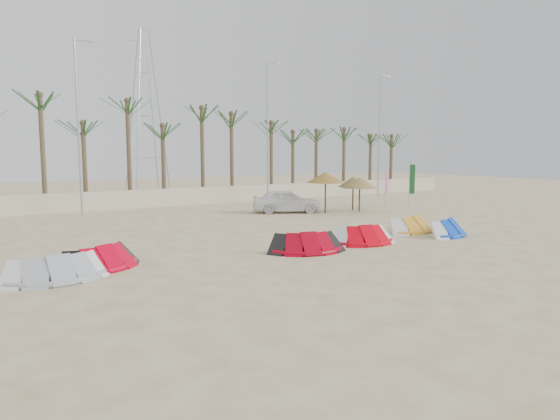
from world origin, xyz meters
TOP-DOWN VIEW (x-y plane):
  - ground at (0.00, 0.00)m, footprint 120.00×120.00m
  - boundary_wall at (0.00, 22.00)m, footprint 60.00×0.30m
  - palm_line at (0.67, 23.50)m, footprint 52.00×4.00m
  - lamp_b at (-5.96, 20.00)m, footprint 1.25×0.14m
  - lamp_c at (8.04, 20.00)m, footprint 1.25×0.14m
  - lamp_d at (20.04, 20.00)m, footprint 1.25×0.14m
  - pylon at (1.00, 28.00)m, footprint 3.00×3.00m
  - kite_grey at (-10.22, 3.41)m, footprint 3.31×1.76m
  - kite_red_left at (-8.65, 4.27)m, footprint 3.45×2.50m
  - kite_red_mid at (-1.07, 2.69)m, footprint 3.39×2.28m
  - kite_red_right at (2.11, 2.81)m, footprint 3.22×1.99m
  - kite_orange at (6.52, 4.07)m, footprint 3.73×2.36m
  - kite_blue at (7.05, 2.25)m, footprint 3.26×2.33m
  - parasol_left at (7.66, 12.23)m, footprint 2.51×2.51m
  - parasol_mid at (10.06, 11.58)m, footprint 2.32×2.32m
  - parasol_right at (10.32, 12.53)m, footprint 2.10×2.10m
  - flag_pink at (13.95, 12.90)m, footprint 0.44×0.14m
  - flag_green at (15.15, 11.69)m, footprint 0.44×0.17m
  - car at (5.67, 13.87)m, footprint 4.84×3.76m

SIDE VIEW (x-z plane):
  - ground at x=0.00m, z-range 0.00..0.00m
  - pylon at x=1.00m, z-range -7.00..7.00m
  - kite_blue at x=7.05m, z-range -0.03..0.87m
  - kite_red_right at x=2.11m, z-range -0.03..0.87m
  - kite_red_left at x=-8.65m, z-range -0.03..0.87m
  - kite_red_mid at x=-1.07m, z-range -0.03..0.87m
  - kite_grey at x=-10.22m, z-range -0.03..0.87m
  - kite_orange at x=6.52m, z-range -0.03..0.87m
  - boundary_wall at x=0.00m, z-range 0.00..1.30m
  - car at x=5.67m, z-range 0.00..1.54m
  - flag_pink at x=13.95m, z-range 0.25..2.98m
  - flag_green at x=15.15m, z-range 0.30..3.58m
  - parasol_right at x=10.32m, z-range 0.80..3.10m
  - parasol_mid at x=10.06m, z-range 0.80..3.10m
  - parasol_left at x=7.66m, z-range 1.00..3.71m
  - lamp_b at x=-5.96m, z-range 0.27..11.27m
  - lamp_c at x=8.04m, z-range 0.27..11.27m
  - lamp_d at x=20.04m, z-range 0.27..11.27m
  - palm_line at x=0.67m, z-range 2.59..10.29m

